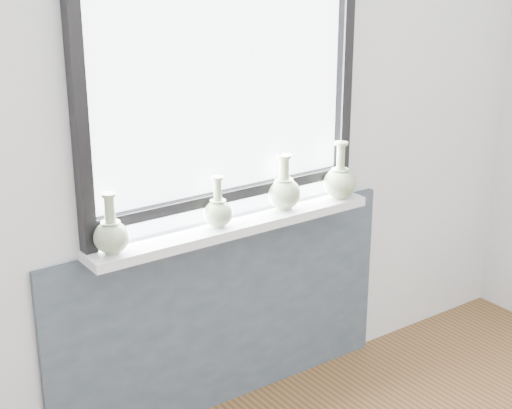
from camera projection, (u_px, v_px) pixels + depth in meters
back_wall at (219, 123)px, 3.21m from camera, size 3.60×0.02×2.60m
apron_panel at (226, 316)px, 3.47m from camera, size 1.70×0.03×0.86m
windowsill at (234, 226)px, 3.27m from camera, size 1.32×0.18×0.04m
window at (224, 90)px, 3.13m from camera, size 1.30×0.06×1.05m
vase_a at (111, 234)px, 2.92m from camera, size 0.14×0.14×0.24m
vase_b at (218, 211)px, 3.19m from camera, size 0.12×0.12×0.21m
vase_c at (284, 191)px, 3.39m from camera, size 0.15×0.15×0.24m
vase_d at (340, 181)px, 3.53m from camera, size 0.15×0.15×0.26m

